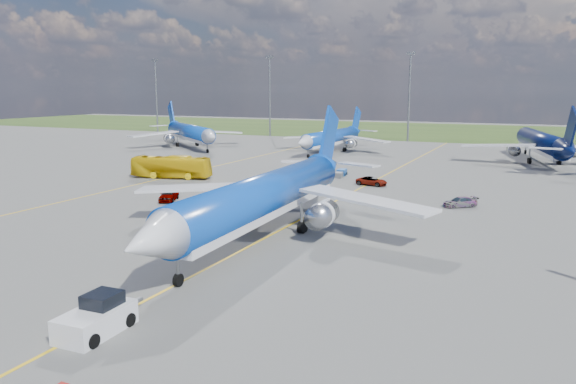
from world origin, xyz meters
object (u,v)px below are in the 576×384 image
at_px(main_airliner, 265,237).
at_px(service_car_b, 372,181).
at_px(bg_jet_nw, 190,147).
at_px(service_car_a, 169,195).
at_px(bg_jet_n, 540,162).
at_px(service_car_c, 460,202).
at_px(bg_jet_nnw, 331,152).
at_px(baggage_tug_c, 341,173).
at_px(pushback_tug, 97,318).
at_px(apron_bus, 171,167).

bearing_deg(main_airliner, service_car_b, 85.98).
xyz_separation_m(bg_jet_nw, service_car_a, (34.09, -54.20, 0.75)).
xyz_separation_m(main_airliner, service_car_a, (-18.39, 10.26, 0.75)).
xyz_separation_m(bg_jet_n, service_car_c, (-7.84, -47.81, 0.59)).
relative_size(bg_jet_n, service_car_c, 10.05).
bearing_deg(bg_jet_nnw, bg_jet_nw, -169.66).
distance_m(service_car_b, service_car_c, 16.79).
bearing_deg(bg_jet_nnw, service_car_a, -86.42).
bearing_deg(bg_jet_nnw, bg_jet_n, 3.38).
relative_size(service_car_c, baggage_tug_c, 0.89).
distance_m(service_car_a, service_car_c, 34.65).
xyz_separation_m(bg_jet_nw, service_car_b, (53.47, -33.12, 0.61)).
bearing_deg(main_airliner, pushback_tug, -90.00).
xyz_separation_m(bg_jet_n, pushback_tug, (-21.42, -91.43, 0.87)).
distance_m(main_airliner, service_car_c, 25.76).
xyz_separation_m(bg_jet_nnw, service_car_b, (20.03, -37.47, 0.61)).
bearing_deg(service_car_b, bg_jet_n, -22.32).
bearing_deg(service_car_a, bg_jet_nnw, 67.94).
bearing_deg(service_car_b, baggage_tug_c, 54.78).
bearing_deg(main_airliner, bg_jet_n, 69.91).
relative_size(pushback_tug, service_car_a, 1.44).
xyz_separation_m(apron_bus, service_car_c, (43.31, -3.71, -1.13)).
height_order(pushback_tug, apron_bus, apron_bus).
distance_m(bg_jet_nnw, service_car_c, 58.12).
xyz_separation_m(apron_bus, service_car_a, (10.47, -14.76, -0.96)).
distance_m(bg_jet_nw, bg_jet_nnw, 33.72).
bearing_deg(service_car_c, bg_jet_n, 132.85).
height_order(bg_jet_nw, apron_bus, bg_jet_nw).
distance_m(bg_jet_nnw, service_car_b, 42.49).
xyz_separation_m(bg_jet_nw, service_car_c, (66.93, -43.15, 0.59)).
bearing_deg(apron_bus, service_car_c, -107.10).
bearing_deg(pushback_tug, service_car_b, 87.71).
relative_size(bg_jet_n, service_car_a, 9.16).
height_order(main_airliner, baggage_tug_c, main_airliner).
xyz_separation_m(service_car_b, service_car_c, (13.46, -10.03, -0.03)).
height_order(service_car_b, service_car_c, service_car_b).
height_order(bg_jet_nnw, service_car_a, bg_jet_nnw).
xyz_separation_m(bg_jet_nw, baggage_tug_c, (46.62, -26.89, 0.47)).
bearing_deg(bg_jet_nw, bg_jet_nnw, -43.36).
relative_size(bg_jet_nnw, service_car_a, 7.82).
bearing_deg(bg_jet_nw, service_car_b, -82.54).
xyz_separation_m(bg_jet_nw, apron_bus, (23.63, -39.44, 1.71)).
bearing_deg(service_car_c, bg_jet_nw, -160.64).
bearing_deg(main_airliner, baggage_tug_c, 96.64).
relative_size(bg_jet_n, pushback_tug, 6.36).
relative_size(bg_jet_nnw, main_airliner, 0.81).
bearing_deg(bg_jet_nnw, pushback_tug, -74.74).
relative_size(bg_jet_nnw, baggage_tug_c, 7.60).
relative_size(bg_jet_nw, baggage_tug_c, 8.46).
bearing_deg(service_car_a, bg_jet_n, 32.65).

